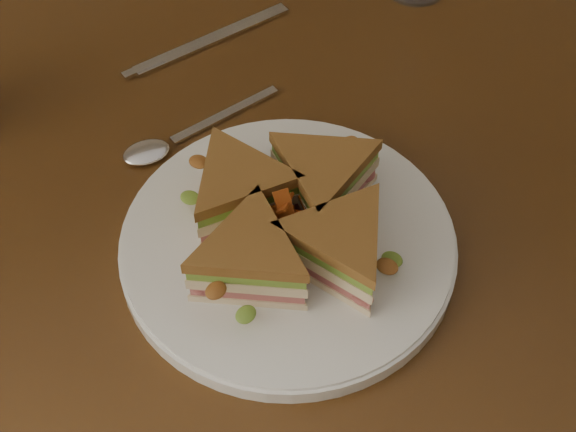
% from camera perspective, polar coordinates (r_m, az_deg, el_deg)
% --- Properties ---
extents(table, '(1.20, 0.80, 0.75)m').
position_cam_1_polar(table, '(0.87, -1.57, -1.62)').
color(table, '#341D0B').
rests_on(table, ground).
extents(plate, '(0.30, 0.30, 0.02)m').
position_cam_1_polar(plate, '(0.73, 0.00, -2.05)').
color(plate, white).
rests_on(plate, table).
extents(sandwich_wedges, '(0.25, 0.25, 0.06)m').
position_cam_1_polar(sandwich_wedges, '(0.70, 0.00, -0.25)').
color(sandwich_wedges, beige).
rests_on(sandwich_wedges, plate).
extents(crisps_mound, '(0.09, 0.09, 0.05)m').
position_cam_1_polar(crisps_mound, '(0.70, -0.00, -0.46)').
color(crisps_mound, '#B64D17').
rests_on(crisps_mound, plate).
extents(spoon, '(0.18, 0.06, 0.01)m').
position_cam_1_polar(spoon, '(0.83, -8.65, 5.12)').
color(spoon, silver).
rests_on(spoon, table).
extents(knife, '(0.21, 0.06, 0.00)m').
position_cam_1_polar(knife, '(0.94, -6.12, 12.07)').
color(knife, silver).
rests_on(knife, table).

